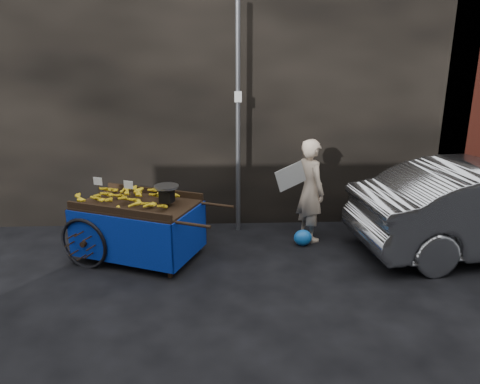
{
  "coord_description": "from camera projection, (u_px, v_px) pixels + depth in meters",
  "views": [
    {
      "loc": [
        -0.0,
        -6.66,
        3.23
      ],
      "look_at": [
        0.3,
        0.5,
        0.97
      ],
      "focal_mm": 35.0,
      "sensor_mm": 36.0,
      "label": 1
    }
  ],
  "objects": [
    {
      "name": "building_wall",
      "position": [
        240.0,
        84.0,
        9.05
      ],
      "size": [
        13.5,
        2.0,
        5.0
      ],
      "color": "black",
      "rests_on": "ground"
    },
    {
      "name": "plastic_bag",
      "position": [
        303.0,
        238.0,
        7.84
      ],
      "size": [
        0.3,
        0.24,
        0.27
      ],
      "primitive_type": "ellipsoid",
      "color": "blue",
      "rests_on": "ground"
    },
    {
      "name": "ground",
      "position": [
        222.0,
        261.0,
        7.32
      ],
      "size": [
        80.0,
        80.0,
        0.0
      ],
      "primitive_type": "plane",
      "color": "black",
      "rests_on": "ground"
    },
    {
      "name": "street_pole",
      "position": [
        238.0,
        120.0,
        7.96
      ],
      "size": [
        0.12,
        0.1,
        4.0
      ],
      "color": "slate",
      "rests_on": "ground"
    },
    {
      "name": "banana_cart",
      "position": [
        135.0,
        209.0,
        7.22
      ],
      "size": [
        2.65,
        1.92,
        1.32
      ],
      "rotation": [
        0.0,
        0.0,
        -0.39
      ],
      "color": "black",
      "rests_on": "ground"
    },
    {
      "name": "vendor",
      "position": [
        310.0,
        190.0,
        7.91
      ],
      "size": [
        0.98,
        0.76,
        1.76
      ],
      "rotation": [
        0.0,
        0.0,
        1.97
      ],
      "color": "beige",
      "rests_on": "ground"
    }
  ]
}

